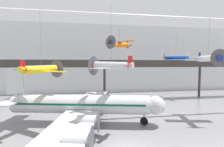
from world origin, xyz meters
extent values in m
cube|color=silver|center=(0.00, 37.35, 12.16)|extent=(140.00, 3.00, 24.33)
cube|color=#38332D|center=(0.00, 24.19, 9.92)|extent=(110.00, 3.20, 0.90)
cube|color=#38332D|center=(0.00, 22.65, 10.92)|extent=(110.00, 0.12, 1.10)
cylinder|color=#38332D|center=(0.00, 25.15, 4.73)|extent=(0.70, 0.70, 9.47)
cylinder|color=#38332D|center=(30.25, 25.15, 4.73)|extent=(0.70, 0.70, 9.47)
cylinder|color=silver|center=(0.00, 10.79, 19.62)|extent=(120.00, 0.60, 0.60)
cylinder|color=silver|center=(-5.70, 8.32, 3.47)|extent=(23.51, 7.68, 3.21)
sphere|color=silver|center=(6.82, 5.84, 3.47)|extent=(3.15, 3.15, 3.15)
cone|color=silver|center=(-18.37, 10.83, 3.71)|extent=(4.67, 3.71, 2.96)
cube|color=#0F4C33|center=(-5.70, 8.32, 3.79)|extent=(21.93, 7.43, 0.29)
cube|color=silver|center=(-3.14, 17.05, 2.75)|extent=(8.22, 15.69, 0.28)
cube|color=silver|center=(-6.66, -0.73, 2.75)|extent=(8.22, 15.69, 0.28)
cylinder|color=silver|center=(-2.18, 13.52, 2.80)|extent=(2.96, 2.04, 1.54)
cylinder|color=#4C4C51|center=(-0.71, 13.23, 2.80)|extent=(0.63, 2.89, 2.93)
cylinder|color=silver|center=(-1.19, 18.49, 2.80)|extent=(2.96, 2.04, 1.54)
cylinder|color=#4C4C51|center=(0.27, 18.20, 2.80)|extent=(0.63, 2.89, 2.93)
cylinder|color=silver|center=(-4.42, 2.17, 2.80)|extent=(2.96, 2.04, 1.54)
cylinder|color=#4C4C51|center=(-2.96, 1.88, 2.80)|extent=(0.63, 2.89, 2.93)
cylinder|color=silver|center=(-5.41, -2.81, 2.80)|extent=(2.96, 2.04, 1.54)
cylinder|color=#4C4C51|center=(-3.95, -3.10, 2.80)|extent=(0.63, 2.89, 2.93)
cube|color=silver|center=(-17.11, 10.58, 7.33)|extent=(2.97, 0.78, 4.50)
cube|color=silver|center=(-16.80, 10.52, 4.11)|extent=(4.55, 8.77, 0.20)
cylinder|color=#4C4C51|center=(4.95, 6.21, 1.26)|extent=(0.20, 0.20, 1.21)
cylinder|color=black|center=(4.95, 6.21, 0.65)|extent=(1.35, 0.63, 1.30)
cylinder|color=#4C4C51|center=(-4.93, 10.79, 1.26)|extent=(0.20, 0.20, 1.21)
cylinder|color=black|center=(-4.93, 10.79, 0.65)|extent=(1.35, 0.63, 1.30)
cylinder|color=#4C4C51|center=(-5.93, 5.74, 1.26)|extent=(0.20, 0.20, 1.21)
cylinder|color=black|center=(-5.93, 5.74, 0.65)|extent=(1.35, 0.63, 1.30)
cylinder|color=silver|center=(-0.87, 5.06, 10.14)|extent=(5.32, 4.29, 1.31)
cone|color=red|center=(-3.29, 6.81, 10.08)|extent=(1.38, 1.41, 1.06)
cylinder|color=#4C4C51|center=(-3.46, 6.93, 10.07)|extent=(1.82, 2.51, 3.06)
cone|color=silver|center=(1.38, 3.44, 10.21)|extent=(1.84, 1.72, 1.04)
cube|color=silver|center=(-1.15, 5.27, 9.79)|extent=(6.15, 7.78, 0.10)
cube|color=red|center=(1.66, 3.24, 10.85)|extent=(0.60, 0.45, 1.41)
cube|color=red|center=(1.66, 3.24, 10.14)|extent=(2.35, 2.89, 0.06)
cylinder|color=slate|center=(-0.87, 5.06, 14.94)|extent=(0.04, 0.04, 8.41)
cylinder|color=silver|center=(17.89, 7.67, 11.42)|extent=(2.08, 5.58, 1.14)
cone|color=navy|center=(17.39, 4.85, 11.41)|extent=(1.16, 1.07, 1.02)
cylinder|color=#4C4C51|center=(17.35, 4.66, 11.41)|extent=(2.90, 0.56, 2.94)
cone|color=silver|center=(18.36, 10.29, 11.42)|extent=(1.21, 1.61, 0.96)
cube|color=silver|center=(17.83, 7.34, 11.08)|extent=(8.36, 2.77, 0.10)
cube|color=navy|center=(18.42, 10.62, 12.10)|extent=(0.18, 0.67, 1.36)
cube|color=navy|center=(18.42, 10.62, 11.42)|extent=(3.01, 1.18, 0.06)
cylinder|color=slate|center=(17.89, 7.67, 15.60)|extent=(0.04, 0.04, 7.23)
cylinder|color=#1E4CAD|center=(21.20, 24.00, 12.29)|extent=(5.68, 3.46, 1.23)
cone|color=white|center=(18.49, 25.25, 12.32)|extent=(1.30, 1.36, 1.06)
cylinder|color=#4C4C51|center=(18.30, 25.34, 12.32)|extent=(1.32, 2.80, 3.07)
cone|color=#1E4CAD|center=(23.72, 22.83, 12.27)|extent=(1.82, 1.55, 1.02)
cube|color=#1E4CAD|center=(20.89, 24.14, 11.94)|extent=(4.87, 8.40, 0.10)
cube|color=white|center=(24.04, 22.69, 13.00)|extent=(0.66, 0.35, 1.42)
cube|color=white|center=(24.04, 22.69, 12.29)|extent=(1.92, 3.08, 0.06)
cylinder|color=slate|center=(21.20, 24.00, 16.07)|extent=(0.04, 0.04, 6.37)
cylinder|color=yellow|center=(-11.56, 7.09, 9.59)|extent=(4.02, 5.38, 1.26)
cone|color=red|center=(-9.97, 9.57, 9.54)|extent=(1.39, 1.35, 1.05)
cylinder|color=#4C4C51|center=(-9.86, 9.74, 9.54)|extent=(2.57, 1.66, 3.03)
cone|color=yellow|center=(-13.04, 4.78, 9.63)|extent=(1.65, 1.82, 1.01)
cube|color=yellow|center=(-11.38, 7.38, 9.24)|extent=(7.90, 5.73, 0.10)
cube|color=red|center=(-13.22, 4.49, 10.29)|extent=(0.42, 0.61, 1.40)
cube|color=red|center=(-13.22, 4.49, 9.59)|extent=(2.92, 2.21, 0.06)
cylinder|color=slate|center=(-11.56, 7.09, 14.64)|extent=(0.04, 0.04, 8.95)
cylinder|color=orange|center=(3.13, 18.99, 15.10)|extent=(5.21, 4.68, 1.73)
cone|color=black|center=(0.84, 17.04, 15.38)|extent=(1.42, 1.43, 1.07)
cylinder|color=#4C4C51|center=(0.68, 16.91, 15.40)|extent=(2.04, 2.38, 3.09)
cone|color=orange|center=(5.26, 20.81, 14.83)|extent=(1.89, 1.83, 1.15)
cube|color=orange|center=(2.87, 18.77, 15.66)|extent=(6.69, 7.51, 0.10)
cube|color=black|center=(5.53, 21.04, 15.81)|extent=(0.57, 0.50, 1.43)
cube|color=black|center=(5.53, 21.04, 15.10)|extent=(2.54, 2.81, 0.06)
cylinder|color=slate|center=(3.13, 18.99, 17.51)|extent=(0.04, 0.04, 3.63)
camera|label=1|loc=(-4.00, -17.59, 10.43)|focal=24.00mm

